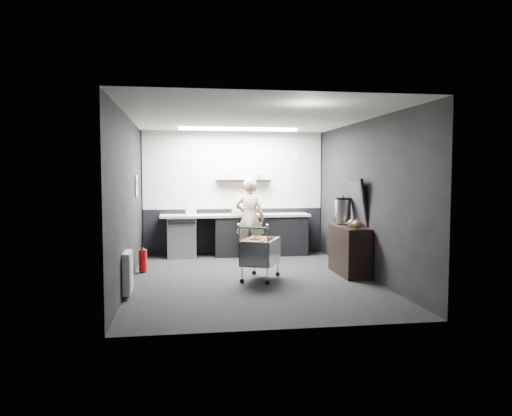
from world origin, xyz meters
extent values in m
plane|color=black|center=(0.00, 0.00, 0.00)|extent=(5.50, 5.50, 0.00)
plane|color=beige|center=(0.00, 0.00, 2.70)|extent=(5.50, 5.50, 0.00)
plane|color=black|center=(0.00, 2.75, 1.35)|extent=(5.50, 0.00, 5.50)
plane|color=black|center=(0.00, -2.75, 1.35)|extent=(5.50, 0.00, 5.50)
plane|color=black|center=(-2.00, 0.00, 1.35)|extent=(0.00, 5.50, 5.50)
plane|color=black|center=(2.00, 0.00, 1.35)|extent=(0.00, 5.50, 5.50)
cube|color=#BBBBB7|center=(0.00, 2.73, 1.85)|extent=(3.95, 0.02, 1.70)
cube|color=black|center=(0.00, 2.73, 0.50)|extent=(3.95, 0.02, 1.00)
cube|color=black|center=(0.20, 2.62, 1.62)|extent=(1.20, 0.22, 0.04)
cylinder|color=white|center=(1.40, 2.72, 2.15)|extent=(0.20, 0.03, 0.20)
cube|color=silver|center=(-1.98, 1.30, 1.55)|extent=(0.02, 0.30, 0.40)
cube|color=red|center=(-1.98, 1.30, 1.62)|extent=(0.02, 0.22, 0.10)
cube|color=white|center=(-1.94, -0.90, 0.35)|extent=(0.10, 0.50, 0.60)
cube|color=white|center=(0.00, 1.85, 2.67)|extent=(2.40, 0.20, 0.04)
cube|color=black|center=(0.55, 2.42, 0.42)|extent=(2.00, 0.56, 0.85)
cube|color=#A6A6A2|center=(0.00, 2.42, 0.88)|extent=(3.20, 0.60, 0.05)
cube|color=#9EA0A5|center=(-1.15, 2.42, 0.42)|extent=(0.60, 0.58, 0.85)
cube|color=black|center=(-1.15, 2.12, 0.78)|extent=(0.56, 0.02, 0.10)
imported|color=beige|center=(0.25, 1.97, 0.85)|extent=(0.71, 0.58, 1.69)
cube|color=silver|center=(0.14, -0.08, 0.29)|extent=(0.79, 0.92, 0.02)
cube|color=silver|center=(-0.10, -0.08, 0.48)|extent=(0.35, 0.72, 0.41)
cube|color=silver|center=(0.39, -0.08, 0.48)|extent=(0.35, 0.72, 0.41)
cube|color=silver|center=(0.14, -0.46, 0.48)|extent=(0.47, 0.23, 0.41)
cube|color=silver|center=(0.14, 0.30, 0.48)|extent=(0.47, 0.23, 0.41)
cylinder|color=silver|center=(-0.07, -0.43, 0.16)|extent=(0.02, 0.02, 0.28)
cylinder|color=silver|center=(0.36, -0.43, 0.16)|extent=(0.02, 0.02, 0.28)
cylinder|color=silver|center=(-0.07, 0.27, 0.16)|extent=(0.02, 0.02, 0.28)
cylinder|color=silver|center=(0.36, 0.27, 0.16)|extent=(0.02, 0.02, 0.28)
cylinder|color=#238026|center=(0.14, -0.52, 0.92)|extent=(0.47, 0.24, 0.03)
cube|color=brown|center=(0.03, 0.01, 0.47)|extent=(0.32, 0.34, 0.35)
cube|color=brown|center=(0.27, -0.19, 0.45)|extent=(0.29, 0.32, 0.31)
cylinder|color=black|center=(-0.07, -0.43, 0.04)|extent=(0.08, 0.06, 0.07)
cylinder|color=black|center=(-0.07, 0.27, 0.04)|extent=(0.08, 0.06, 0.07)
cylinder|color=black|center=(0.36, -0.43, 0.04)|extent=(0.08, 0.06, 0.07)
cylinder|color=black|center=(0.36, 0.27, 0.04)|extent=(0.08, 0.06, 0.07)
cube|color=black|center=(1.77, 0.13, 0.42)|extent=(0.42, 1.13, 0.85)
cylinder|color=silver|center=(1.77, 0.51, 1.08)|extent=(0.28, 0.28, 0.43)
cylinder|color=black|center=(1.77, 0.51, 1.32)|extent=(0.28, 0.28, 0.04)
sphere|color=black|center=(1.77, 0.51, 1.36)|extent=(0.05, 0.05, 0.05)
ellipsoid|color=brown|center=(1.77, -0.01, 0.92)|extent=(0.17, 0.17, 0.14)
ellipsoid|color=brown|center=(1.77, -0.25, 0.92)|extent=(0.17, 0.17, 0.14)
cube|color=black|center=(1.94, 0.18, 1.27)|extent=(0.20, 0.66, 0.84)
cube|color=black|center=(1.92, 0.18, 1.27)|extent=(0.14, 0.57, 0.73)
cylinder|color=red|center=(-1.85, 0.84, 0.22)|extent=(0.15, 0.15, 0.39)
cone|color=black|center=(-1.85, 0.84, 0.44)|extent=(0.10, 0.10, 0.06)
cylinder|color=black|center=(-1.85, 0.84, 0.48)|extent=(0.03, 0.03, 0.06)
cube|color=tan|center=(0.15, 2.37, 0.95)|extent=(0.50, 0.41, 0.09)
cylinder|color=silver|center=(0.11, 2.42, 1.01)|extent=(0.21, 0.21, 0.21)
cube|color=white|center=(-0.96, 2.37, 0.99)|extent=(0.23, 0.19, 0.18)
camera|label=1|loc=(-1.17, -8.24, 1.78)|focal=35.00mm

